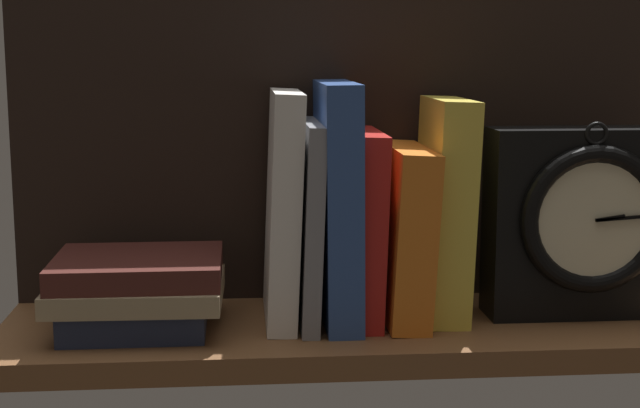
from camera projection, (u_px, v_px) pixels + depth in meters
ground_plane at (367, 332)px, 97.32cm from camera, size 74.73×22.06×2.50cm
back_panel at (355, 115)px, 103.99cm from camera, size 74.73×1.20×40.88cm
book_white_catcher at (283, 207)px, 96.05cm from camera, size 3.93×14.57×23.64cm
book_gray_chess at (309, 221)px, 96.53cm from camera, size 2.53×15.98×20.51cm
book_blue_modern at (337, 202)px, 96.45cm from camera, size 3.78×16.42×24.46cm
book_red_requiem at (370, 225)px, 97.14cm from camera, size 3.14×14.24×19.53cm
book_orange_pandolfini at (404, 232)px, 97.58cm from camera, size 4.88×16.01×17.98cm
book_yellow_seinlanguage at (445, 209)px, 97.54cm from camera, size 4.63×12.37×22.81cm
framed_clock at (584, 222)px, 97.44cm from camera, size 19.71×7.37×20.59cm
book_stack_side at (137, 291)px, 93.50cm from camera, size 17.12×14.27×7.46cm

